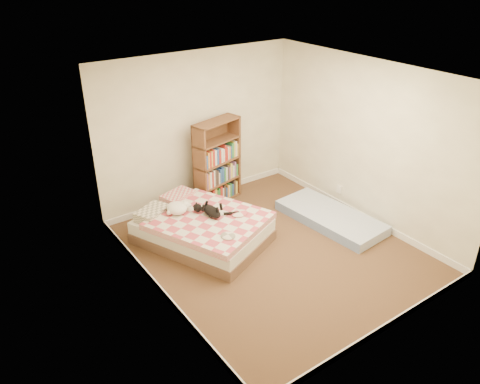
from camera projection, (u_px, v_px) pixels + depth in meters
room at (275, 174)px, 6.17m from camera, size 3.51×4.01×2.51m
bed at (201, 227)px, 6.84m from camera, size 1.86×2.14×0.48m
bookshelf at (217, 172)px, 7.82m from camera, size 0.93×0.49×1.43m
floor_mattress at (330, 217)px, 7.38m from camera, size 0.92×1.78×0.15m
black_cat at (210, 210)px, 6.73m from camera, size 0.37×0.68×0.15m
white_dog at (178, 208)px, 6.76m from camera, size 0.42×0.43×0.16m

